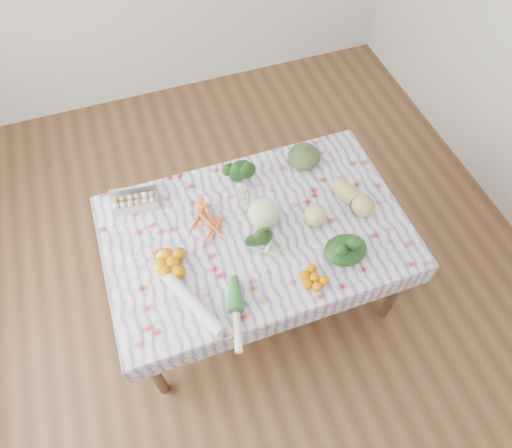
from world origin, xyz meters
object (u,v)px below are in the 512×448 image
Objects in this scene: kabocha_squash at (304,156)px; grapefruit at (315,215)px; egg_carton at (135,203)px; butternut_squash at (354,196)px; cabbage at (264,214)px; dining_table at (256,238)px.

kabocha_squash is 0.43m from grapefruit.
grapefruit is at bearing -17.87° from egg_carton.
butternut_squash is at bearing -68.28° from kabocha_squash.
grapefruit is at bearing -18.28° from cabbage.
butternut_squash is at bearing -10.72° from egg_carton.
egg_carton is 0.95× the size of butternut_squash.
grapefruit is (0.32, -0.06, 0.15)m from dining_table.
dining_table is at bearing 160.40° from butternut_squash.
cabbage is (0.06, 0.03, 0.17)m from dining_table.
grapefruit is (0.27, -0.09, -0.03)m from cabbage.
egg_carton is at bearing 154.65° from grapefruit.
cabbage is at bearing -138.66° from kabocha_squash.
egg_carton is at bearing 179.11° from kabocha_squash.
kabocha_squash is at bearing 39.77° from dining_table.
grapefruit reaches higher than egg_carton.
egg_carton is 1.50× the size of cabbage.
cabbage is 0.28m from grapefruit.
kabocha_squash and butternut_squash have the same top height.
cabbage reaches higher than dining_table.
dining_table is at bearing -140.23° from kabocha_squash.
dining_table is at bearing -25.01° from egg_carton.
kabocha_squash is 0.40m from butternut_squash.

